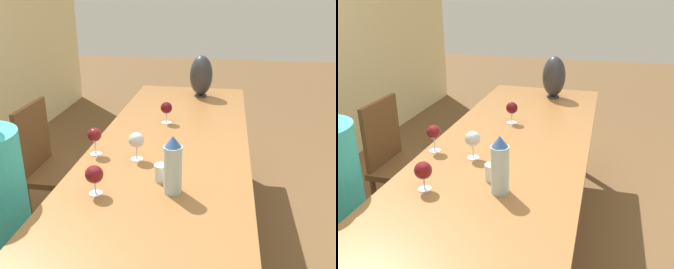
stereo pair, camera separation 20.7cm
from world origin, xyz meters
TOP-DOWN VIEW (x-y plane):
  - ground_plane at (0.00, 0.00)m, footprint 14.00×14.00m
  - dining_table at (0.00, 0.00)m, footprint 3.02×0.90m
  - water_bottle at (-0.35, -0.09)m, footprint 0.08×0.08m
  - water_tumbler at (-0.25, -0.02)m, footprint 0.07×0.07m
  - vase at (1.23, -0.10)m, footprint 0.19×0.19m
  - wine_glass_0 at (0.55, 0.08)m, footprint 0.08×0.08m
  - wine_glass_1 at (-0.04, 0.15)m, footprint 0.08×0.08m
  - wine_glass_2 at (-0.42, 0.25)m, footprint 0.08×0.08m
  - wine_glass_3 at (-0.01, 0.39)m, footprint 0.08×0.08m
  - chair_far at (0.31, 0.81)m, footprint 0.44×0.44m

SIDE VIEW (x-z plane):
  - ground_plane at x=0.00m, z-range 0.00..0.00m
  - chair_far at x=0.31m, z-range 0.04..0.94m
  - dining_table at x=0.00m, z-range 0.31..1.05m
  - water_tumbler at x=-0.25m, z-range 0.74..0.82m
  - wine_glass_2 at x=-0.42m, z-range 0.77..0.91m
  - wine_glass_0 at x=0.55m, z-range 0.77..0.92m
  - wine_glass_1 at x=-0.04m, z-range 0.77..0.93m
  - wine_glass_3 at x=-0.01m, z-range 0.78..0.93m
  - water_bottle at x=-0.35m, z-range 0.74..1.01m
  - vase at x=1.23m, z-range 0.75..1.09m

